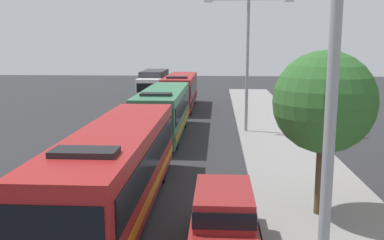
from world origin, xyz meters
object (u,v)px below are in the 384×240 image
(bus_second_in_line, at_px, (164,111))
(streetlamp_near, at_px, (331,101))
(bus_middle, at_px, (180,90))
(bus_lead, at_px, (118,166))
(white_suv, at_px, (223,219))
(streetlamp_mid, at_px, (248,51))
(roadside_tree, at_px, (324,102))
(box_truck_oncoming, at_px, (154,84))

(bus_second_in_line, relative_size, streetlamp_near, 1.39)
(bus_middle, bearing_deg, bus_lead, -90.00)
(white_suv, xyz_separation_m, streetlamp_mid, (1.70, 17.08, 4.45))
(bus_middle, distance_m, roadside_tree, 26.34)
(streetlamp_mid, bearing_deg, bus_second_in_line, -166.12)
(box_truck_oncoming, height_order, roadside_tree, roadside_tree)
(bus_second_in_line, xyz_separation_m, box_truck_oncoming, (-3.30, 17.67, 0.02))
(bus_second_in_line, bearing_deg, streetlamp_mid, 13.88)
(white_suv, relative_size, box_truck_oncoming, 0.60)
(bus_middle, height_order, white_suv, bus_middle)
(bus_middle, distance_m, streetlamp_near, 33.08)
(box_truck_oncoming, bearing_deg, bus_second_in_line, -79.41)
(bus_lead, height_order, bus_middle, same)
(bus_middle, bearing_deg, streetlamp_mid, -63.84)
(white_suv, distance_m, streetlamp_near, 6.17)
(bus_lead, distance_m, box_truck_oncoming, 30.69)
(bus_lead, relative_size, white_suv, 2.58)
(bus_lead, relative_size, box_truck_oncoming, 1.56)
(bus_middle, bearing_deg, bus_second_in_line, -90.00)
(white_suv, bearing_deg, streetlamp_near, -68.85)
(bus_second_in_line, distance_m, roadside_tree, 14.92)
(bus_middle, distance_m, box_truck_oncoming, 6.28)
(bus_middle, bearing_deg, streetlamp_near, -80.56)
(bus_second_in_line, xyz_separation_m, streetlamp_near, (5.40, -20.14, 3.32))
(bus_middle, xyz_separation_m, roadside_tree, (7.03, -25.28, 2.34))
(bus_lead, bearing_deg, roadside_tree, -0.89)
(bus_middle, relative_size, streetlamp_mid, 1.21)
(roadside_tree, bearing_deg, bus_lead, 179.11)
(bus_lead, height_order, streetlamp_mid, streetlamp_mid)
(white_suv, distance_m, box_truck_oncoming, 34.14)
(bus_lead, xyz_separation_m, streetlamp_near, (5.40, -7.30, 3.32))
(bus_second_in_line, distance_m, box_truck_oncoming, 17.97)
(streetlamp_near, bearing_deg, roadside_tree, 77.25)
(white_suv, bearing_deg, box_truck_oncoming, 101.83)
(bus_second_in_line, relative_size, box_truck_oncoming, 1.38)
(streetlamp_near, relative_size, roadside_tree, 1.40)
(streetlamp_mid, bearing_deg, bus_middle, 116.16)
(streetlamp_near, height_order, roadside_tree, streetlamp_near)
(bus_lead, xyz_separation_m, streetlamp_mid, (5.40, 14.18, 3.79))
(bus_lead, xyz_separation_m, bus_middle, (-0.00, 25.17, -0.00))
(bus_lead, distance_m, roadside_tree, 7.41)
(white_suv, bearing_deg, bus_middle, 97.50)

